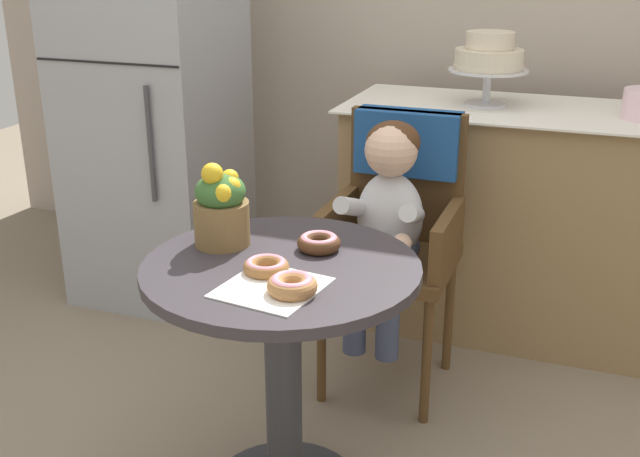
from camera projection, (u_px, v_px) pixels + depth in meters
name	position (u px, v px, depth m)	size (l,w,h in m)	color
cafe_table	(283.00, 337.00, 2.04)	(0.72, 0.72, 0.72)	#332D33
wicker_chair	(399.00, 207.00, 2.64)	(0.42, 0.45, 0.95)	brown
seated_child	(387.00, 210.00, 2.49)	(0.27, 0.32, 0.73)	silver
paper_napkin	(272.00, 288.00, 1.83)	(0.22, 0.23, 0.00)	white
donut_front	(266.00, 266.00, 1.91)	(0.11, 0.11, 0.04)	#936033
donut_mid	(319.00, 242.00, 2.05)	(0.12, 0.12, 0.04)	#4C2D19
donut_side	(292.00, 285.00, 1.79)	(0.12, 0.12, 0.04)	#AD7542
flower_vase	(221.00, 205.00, 2.06)	(0.15, 0.15, 0.23)	brown
display_counter	(541.00, 223.00, 3.03)	(1.56, 0.62, 0.90)	#93754C
tiered_cake_stand	(489.00, 58.00, 2.89)	(0.30, 0.30, 0.28)	silver
refrigerator	(153.00, 104.00, 3.23)	(0.64, 0.63, 1.70)	#9EA0A5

